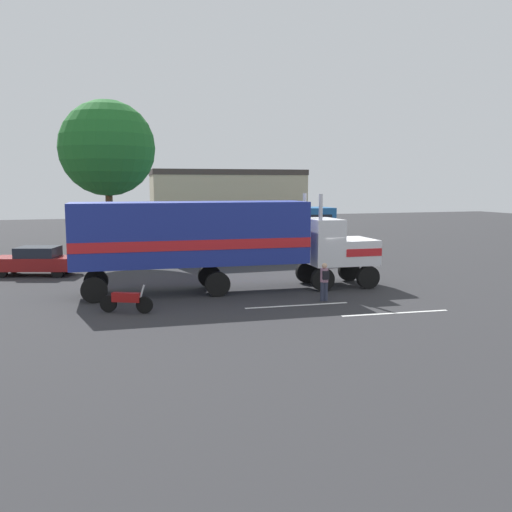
% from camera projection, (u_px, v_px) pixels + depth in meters
% --- Properties ---
extents(ground_plane, '(120.00, 120.00, 0.00)m').
position_uv_depth(ground_plane, '(338.00, 285.00, 26.52)').
color(ground_plane, '#2D2D30').
extents(lane_stripe_near, '(4.40, 0.46, 0.01)m').
position_uv_depth(lane_stripe_near, '(297.00, 305.00, 22.10)').
color(lane_stripe_near, silver).
rests_on(lane_stripe_near, ground_plane).
extents(lane_stripe_mid, '(4.40, 0.56, 0.01)m').
position_uv_depth(lane_stripe_mid, '(395.00, 313.00, 20.76)').
color(lane_stripe_mid, silver).
rests_on(lane_stripe_mid, ground_plane).
extents(semi_truck, '(14.31, 3.53, 4.50)m').
position_uv_depth(semi_truck, '(215.00, 237.00, 24.69)').
color(semi_truck, silver).
rests_on(semi_truck, ground_plane).
extents(person_bystander, '(0.34, 0.46, 1.63)m').
position_uv_depth(person_bystander, '(324.00, 280.00, 22.87)').
color(person_bystander, '#2D3347').
rests_on(person_bystander, ground_plane).
extents(parked_bus, '(11.03, 2.73, 3.40)m').
position_uv_depth(parked_bus, '(252.00, 229.00, 35.36)').
color(parked_bus, '#1E5999').
rests_on(parked_bus, ground_plane).
extents(parked_car, '(4.74, 3.08, 1.57)m').
position_uv_depth(parked_car, '(36.00, 261.00, 29.40)').
color(parked_car, maroon).
rests_on(parked_car, ground_plane).
extents(motorcycle, '(1.94, 1.01, 1.12)m').
position_uv_depth(motorcycle, '(127.00, 301.00, 20.78)').
color(motorcycle, black).
rests_on(motorcycle, ground_plane).
extents(tree_left, '(5.90, 5.90, 10.12)m').
position_uv_depth(tree_left, '(107.00, 148.00, 33.42)').
color(tree_left, brown).
rests_on(tree_left, ground_plane).
extents(building_backdrop, '(14.68, 7.05, 6.32)m').
position_uv_depth(building_backdrop, '(227.00, 201.00, 51.63)').
color(building_backdrop, '#B7AD8C').
rests_on(building_backdrop, ground_plane).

